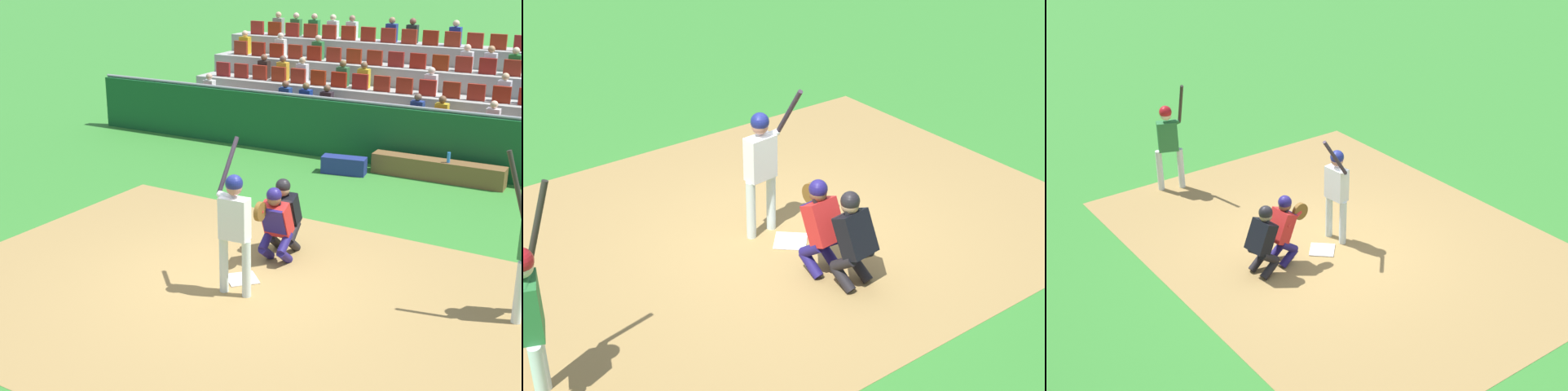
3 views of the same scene
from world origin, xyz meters
TOP-DOWN VIEW (x-y plane):
  - ground_plane at (0.00, 0.00)m, footprint 160.00×160.00m
  - infield_dirt_patch at (0.00, 0.50)m, footprint 8.88×6.92m
  - home_plate_marker at (0.00, 0.00)m, footprint 0.62×0.62m
  - batter_at_plate at (-0.14, 0.44)m, footprint 0.55×0.66m
  - catcher_crouching at (-0.14, -0.76)m, footprint 0.47×0.72m
  - home_plate_umpire at (-0.06, -1.25)m, footprint 0.49×0.48m
  - on_deck_batter at (-3.92, -0.83)m, footprint 0.63×0.57m

SIDE VIEW (x-z plane):
  - ground_plane at x=0.00m, z-range 0.00..0.00m
  - infield_dirt_patch at x=0.00m, z-range 0.00..0.01m
  - home_plate_marker at x=0.00m, z-range 0.01..0.02m
  - home_plate_umpire at x=-0.06m, z-range 0.06..1.35m
  - catcher_crouching at x=-0.14m, z-range 0.07..1.36m
  - batter_at_plate at x=-0.14m, z-range 0.02..2.22m
  - on_deck_batter at x=-3.92m, z-range -0.02..2.32m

